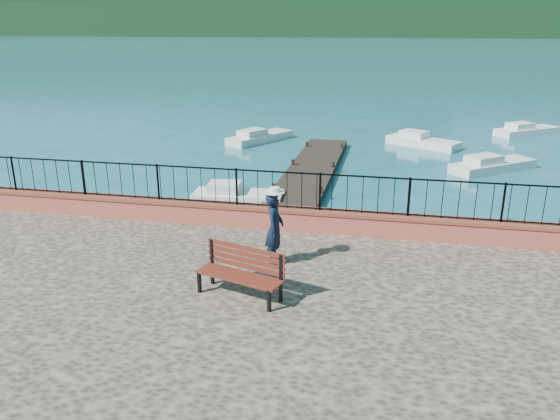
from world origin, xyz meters
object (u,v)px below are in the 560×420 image
at_px(boat_0, 238,193).
at_px(boat_3, 260,134).
at_px(park_bench, 240,282).
at_px(boat_2, 494,162).
at_px(boat_5, 527,128).
at_px(person, 275,229).
at_px(boat_4, 423,139).

height_order(boat_0, boat_3, same).
relative_size(park_bench, boat_2, 0.44).
relative_size(park_bench, boat_0, 0.57).
distance_m(park_bench, boat_5, 27.59).
bearing_deg(park_bench, boat_0, 123.48).
bearing_deg(boat_3, park_bench, -137.77).
xyz_separation_m(person, boat_4, (4.07, 19.19, -1.63)).
distance_m(person, boat_2, 16.12).
bearing_deg(boat_4, boat_5, 67.55).
distance_m(person, boat_0, 8.26).
relative_size(boat_3, boat_5, 1.05).
xyz_separation_m(boat_3, boat_5, (15.19, 5.13, 0.00)).
bearing_deg(boat_0, park_bench, -78.85).
bearing_deg(park_bench, boat_5, 84.42).
relative_size(boat_3, boat_4, 1.08).
height_order(boat_4, boat_5, same).
xyz_separation_m(boat_0, boat_2, (10.00, 6.94, 0.00)).
distance_m(boat_0, boat_2, 12.17).
bearing_deg(boat_5, boat_3, 162.57).
distance_m(person, boat_5, 25.94).
distance_m(person, boat_3, 19.33).
height_order(boat_0, boat_4, same).
relative_size(park_bench, boat_3, 0.43).
relative_size(boat_0, boat_5, 0.80).
height_order(boat_2, boat_5, same).
relative_size(person, boat_3, 0.39).
bearing_deg(boat_3, person, -135.72).
bearing_deg(boat_5, person, -149.50).
distance_m(boat_3, boat_5, 16.03).
height_order(person, boat_4, person).
bearing_deg(boat_5, boat_2, -145.71).
bearing_deg(boat_0, boat_2, 29.48).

